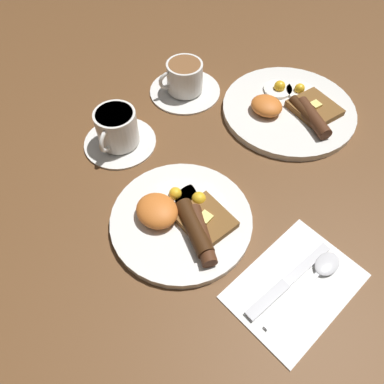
% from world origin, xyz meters
% --- Properties ---
extents(ground_plane, '(3.00, 3.00, 0.00)m').
position_xyz_m(ground_plane, '(0.00, 0.00, 0.00)').
color(ground_plane, brown).
extents(breakfast_plate_near, '(0.25, 0.25, 0.05)m').
position_xyz_m(breakfast_plate_near, '(0.00, 0.00, 0.01)').
color(breakfast_plate_near, silver).
rests_on(breakfast_plate_near, ground_plane).
extents(breakfast_plate_far, '(0.29, 0.29, 0.05)m').
position_xyz_m(breakfast_plate_far, '(-0.02, 0.36, 0.01)').
color(breakfast_plate_far, silver).
rests_on(breakfast_plate_far, ground_plane).
extents(teacup_near, '(0.15, 0.15, 0.08)m').
position_xyz_m(teacup_near, '(-0.23, 0.05, 0.03)').
color(teacup_near, silver).
rests_on(teacup_near, ground_plane).
extents(teacup_far, '(0.16, 0.16, 0.07)m').
position_xyz_m(teacup_far, '(-0.24, 0.26, 0.03)').
color(teacup_far, silver).
rests_on(teacup_far, ground_plane).
extents(napkin, '(0.16, 0.22, 0.01)m').
position_xyz_m(napkin, '(0.21, 0.04, 0.00)').
color(napkin, white).
rests_on(napkin, ground_plane).
extents(knife, '(0.04, 0.18, 0.01)m').
position_xyz_m(knife, '(0.20, 0.03, 0.01)').
color(knife, silver).
rests_on(knife, napkin).
extents(spoon, '(0.04, 0.18, 0.01)m').
position_xyz_m(spoon, '(0.23, 0.08, 0.01)').
color(spoon, silver).
rests_on(spoon, napkin).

